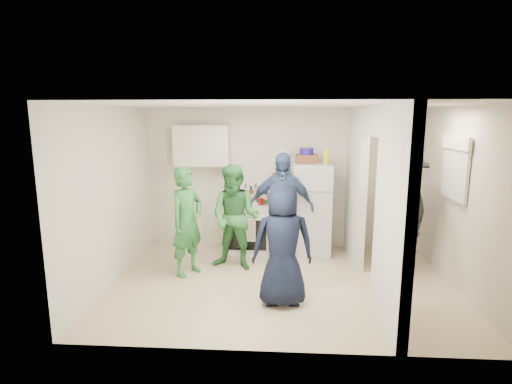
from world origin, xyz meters
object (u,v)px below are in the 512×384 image
(person_green_center, at_px, (235,218))
(yellow_cup_stack_top, at_px, (326,157))
(fridge, at_px, (311,209))
(person_green_left, at_px, (187,222))
(blue_bowl, at_px, (306,151))
(person_denim, at_px, (281,207))
(person_nook, at_px, (402,211))
(wicker_basket, at_px, (306,159))
(stove, at_px, (249,227))
(person_navy, at_px, (283,244))

(person_green_center, bearing_deg, yellow_cup_stack_top, 40.55)
(fridge, relative_size, person_green_left, 0.96)
(blue_bowl, distance_m, person_green_center, 1.70)
(blue_bowl, height_order, person_green_center, blue_bowl)
(person_green_center, bearing_deg, person_denim, 44.37)
(person_denim, bearing_deg, person_nook, -10.39)
(person_green_center, bearing_deg, wicker_basket, 51.82)
(stove, height_order, wicker_basket, wicker_basket)
(wicker_basket, xyz_separation_m, person_green_left, (-1.81, -1.12, -0.83))
(stove, xyz_separation_m, person_green_center, (-0.14, -0.82, 0.38))
(person_navy, distance_m, person_nook, 2.14)
(fridge, xyz_separation_m, wicker_basket, (-0.10, 0.05, 0.86))
(fridge, distance_m, person_green_center, 1.46)
(yellow_cup_stack_top, bearing_deg, fridge, 155.56)
(blue_bowl, bearing_deg, person_navy, -101.12)
(blue_bowl, xyz_separation_m, yellow_cup_stack_top, (0.32, -0.15, -0.08))
(fridge, height_order, blue_bowl, blue_bowl)
(stove, bearing_deg, person_navy, -73.69)
(fridge, height_order, wicker_basket, wicker_basket)
(stove, relative_size, person_denim, 0.49)
(person_green_left, relative_size, person_nook, 0.85)
(wicker_basket, bearing_deg, person_green_center, -142.99)
(wicker_basket, relative_size, person_navy, 0.22)
(stove, bearing_deg, blue_bowl, 1.17)
(person_nook, bearing_deg, blue_bowl, -125.57)
(blue_bowl, bearing_deg, person_green_left, -148.32)
(fridge, xyz_separation_m, blue_bowl, (-0.10, 0.05, 0.99))
(person_nook, bearing_deg, person_navy, -61.00)
(person_denim, distance_m, person_navy, 1.57)
(fridge, bearing_deg, person_green_left, -150.81)
(person_navy, bearing_deg, person_nook, -152.42)
(person_green_left, bearing_deg, stove, -5.85)
(blue_bowl, height_order, person_nook, person_nook)
(person_navy, relative_size, person_nook, 0.83)
(wicker_basket, relative_size, person_nook, 0.18)
(person_green_center, relative_size, person_nook, 0.86)
(blue_bowl, relative_size, person_nook, 0.13)
(stove, xyz_separation_m, person_navy, (0.58, -1.99, 0.35))
(stove, relative_size, person_green_center, 0.54)
(wicker_basket, xyz_separation_m, blue_bowl, (0.00, 0.00, 0.13))
(wicker_basket, height_order, person_green_left, wicker_basket)
(stove, bearing_deg, person_green_center, -99.79)
(person_denim, relative_size, person_nook, 0.94)
(person_green_left, height_order, person_navy, person_green_left)
(wicker_basket, xyz_separation_m, person_green_center, (-1.12, -0.84, -0.82))
(yellow_cup_stack_top, distance_m, person_green_center, 1.82)
(fridge, height_order, person_green_center, person_green_center)
(stove, height_order, yellow_cup_stack_top, yellow_cup_stack_top)
(person_denim, bearing_deg, person_navy, -87.15)
(stove, distance_m, blue_bowl, 1.65)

